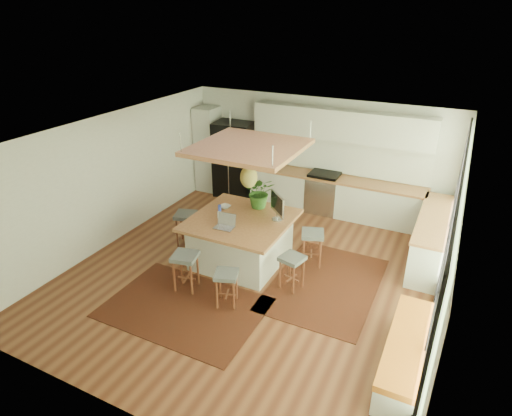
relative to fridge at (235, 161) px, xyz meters
The scene contains 33 objects.
floor 3.92m from the fridge, 55.84° to the right, with size 7.00×7.00×0.00m, color #522617.
ceiling 4.20m from the fridge, 55.84° to the right, with size 7.00×7.00×0.00m, color white.
wall_back 2.21m from the fridge, ahead, with size 6.50×6.50×0.00m, color silver.
wall_front 7.00m from the fridge, 72.18° to the right, with size 6.50×6.50×0.00m, color silver.
wall_left 3.37m from the fridge, 109.41° to the right, with size 7.00×7.00×0.00m, color silver.
wall_right 6.26m from the fridge, 30.33° to the right, with size 7.00×7.00×0.00m, color silver.
window_wall 6.24m from the fridge, 30.47° to the right, with size 0.10×6.20×2.60m, color black, non-canonical shape.
pantry 0.84m from the fridge, behind, with size 0.55×0.60×2.25m, color silver.
back_counter_base 2.73m from the fridge, ahead, with size 4.20×0.60×0.88m, color silver.
back_counter_top 2.69m from the fridge, ahead, with size 4.24×0.64×0.05m, color brown.
backsplash 2.74m from the fridge, ahead, with size 4.20×0.02×0.80m, color white.
upper_cabinets 2.96m from the fridge, ahead, with size 4.20×0.34×0.70m, color silver.
range 2.48m from the fridge, ahead, with size 0.76×0.62×1.00m, color #A5A5AA, non-canonical shape.
right_counter_base 5.22m from the fridge, 12.81° to the right, with size 0.60×2.50×0.88m, color silver.
right_counter_top 5.20m from the fridge, 12.81° to the right, with size 0.64×2.54×0.05m, color brown.
window_bench 6.73m from the fridge, 40.54° to the right, with size 0.52×2.00×0.50m, color silver, non-canonical shape.
ceiling_panel 3.50m from the fridge, 56.25° to the right, with size 1.86×1.86×0.80m, color brown, non-canonical shape.
rug_near 4.97m from the fridge, 71.28° to the right, with size 2.60×1.80×0.01m, color black.
rug_right 4.64m from the fridge, 39.96° to the right, with size 1.80×2.60×0.01m, color black.
fridge is the anchor object (origin of this frame).
island 3.40m from the fridge, 59.03° to the right, with size 1.85×1.85×0.93m, color brown, non-canonical shape.
stool_near_left 4.38m from the fridge, 72.61° to the right, with size 0.42×0.42×0.70m, color #4C5155, non-canonical shape.
stool_near_right 4.78m from the fridge, 62.82° to the right, with size 0.38×0.38×0.63m, color #4C5155, non-canonical shape.
stool_right_front 4.47m from the fridge, 48.05° to the right, with size 0.39×0.39×0.65m, color #4C5155, non-canonical shape.
stool_right_back 3.88m from the fridge, 38.34° to the right, with size 0.42×0.42×0.70m, color #4C5155, non-canonical shape.
stool_left_side 2.87m from the fridge, 82.42° to the right, with size 0.42×0.42×0.71m, color #4C5155, non-canonical shape.
laptop 3.74m from the fridge, 63.98° to the right, with size 0.35×0.37×0.26m, color #A5A5AA, non-canonical shape.
monitor 3.54m from the fridge, 47.90° to the right, with size 0.58×0.21×0.53m, color #A5A5AA, non-canonical shape.
microwave 0.92m from the fridge, ahead, with size 0.60×0.33×0.41m, color #A5A5AA.
island_plant 2.91m from the fridge, 50.95° to the right, with size 0.59×0.66×0.51m, color #1E4C19.
island_bowl 2.87m from the fridge, 64.86° to the right, with size 0.21×0.21×0.05m, color white.
island_bottle_0 3.03m from the fridge, 67.00° to the right, with size 0.07×0.07×0.19m, color #3043C0.
island_bottle_1 3.32m from the fridge, 66.30° to the right, with size 0.07×0.07×0.19m, color silver.
Camera 1 is at (3.10, -6.17, 4.60)m, focal length 30.22 mm.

